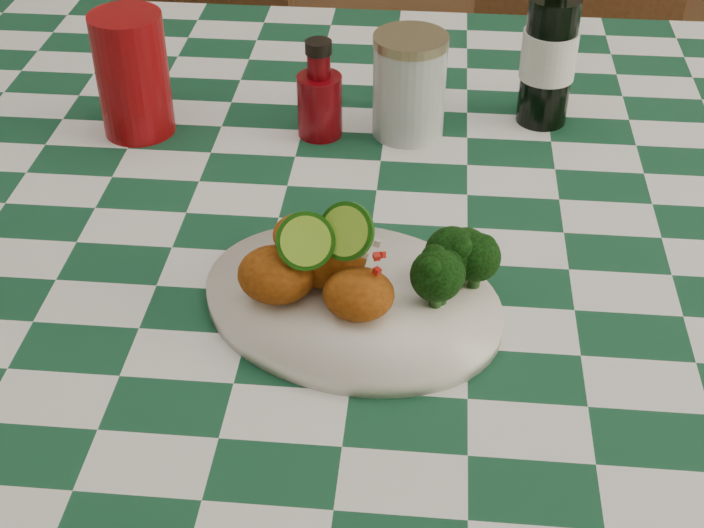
# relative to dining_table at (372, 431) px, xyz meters

# --- Properties ---
(dining_table) EXTENTS (1.66, 1.06, 0.79)m
(dining_table) POSITION_rel_dining_table_xyz_m (0.00, 0.00, 0.00)
(dining_table) COLOR #14442A
(dining_table) RESTS_ON ground
(plate) EXTENTS (0.35, 0.32, 0.02)m
(plate) POSITION_rel_dining_table_xyz_m (-0.01, -0.21, 0.40)
(plate) COLOR white
(plate) RESTS_ON dining_table
(fried_chicken_pile) EXTENTS (0.14, 0.10, 0.09)m
(fried_chicken_pile) POSITION_rel_dining_table_xyz_m (-0.03, -0.21, 0.46)
(fried_chicken_pile) COLOR #A04D0F
(fried_chicken_pile) RESTS_ON plate
(broccoli_side) EXTENTS (0.08, 0.08, 0.06)m
(broccoli_side) POSITION_rel_dining_table_xyz_m (0.08, -0.20, 0.44)
(broccoli_side) COLOR black
(broccoli_side) RESTS_ON plate
(red_tumbler) EXTENTS (0.11, 0.11, 0.15)m
(red_tumbler) POSITION_rel_dining_table_xyz_m (-0.30, 0.11, 0.47)
(red_tumbler) COLOR maroon
(red_tumbler) RESTS_ON dining_table
(ketchup_bottle) EXTENTS (0.06, 0.06, 0.12)m
(ketchup_bottle) POSITION_rel_dining_table_xyz_m (-0.08, 0.12, 0.45)
(ketchup_bottle) COLOR #64050A
(ketchup_bottle) RESTS_ON dining_table
(mason_jar) EXTENTS (0.11, 0.11, 0.13)m
(mason_jar) POSITION_rel_dining_table_xyz_m (0.03, 0.14, 0.46)
(mason_jar) COLOR #B2BCBA
(mason_jar) RESTS_ON dining_table
(beer_bottle) EXTENTS (0.08, 0.08, 0.23)m
(beer_bottle) POSITION_rel_dining_table_xyz_m (0.19, 0.18, 0.51)
(beer_bottle) COLOR black
(beer_bottle) RESTS_ON dining_table
(wooden_chair_left) EXTENTS (0.48, 0.50, 0.95)m
(wooden_chair_left) POSITION_rel_dining_table_xyz_m (-0.46, 0.69, 0.08)
(wooden_chair_left) COLOR #472814
(wooden_chair_left) RESTS_ON ground
(wooden_chair_right) EXTENTS (0.43, 0.45, 0.86)m
(wooden_chair_right) POSITION_rel_dining_table_xyz_m (0.31, 0.73, 0.04)
(wooden_chair_right) COLOR #472814
(wooden_chair_right) RESTS_ON ground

